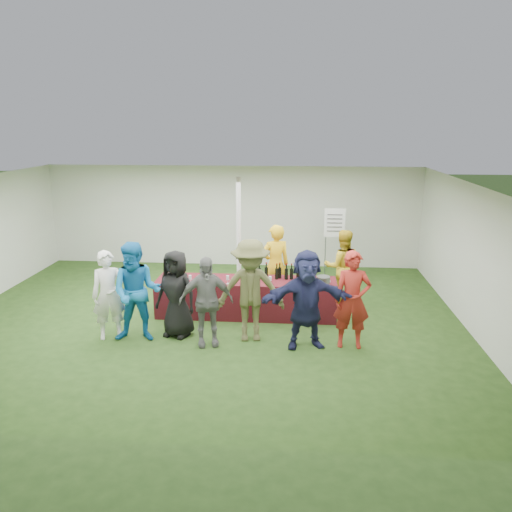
# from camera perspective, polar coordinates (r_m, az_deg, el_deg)

# --- Properties ---
(ground) EXTENTS (60.00, 60.00, 0.00)m
(ground) POSITION_cam_1_polar(r_m,az_deg,el_deg) (10.09, -5.54, -7.18)
(ground) COLOR #284719
(ground) RESTS_ON ground
(tent) EXTENTS (10.00, 10.00, 10.00)m
(tent) POSITION_cam_1_polar(r_m,az_deg,el_deg) (10.74, -1.98, 1.83)
(tent) COLOR white
(tent) RESTS_ON ground
(serving_table) EXTENTS (3.60, 0.80, 0.75)m
(serving_table) POSITION_cam_1_polar(r_m,az_deg,el_deg) (10.12, -1.13, -4.77)
(serving_table) COLOR #52131C
(serving_table) RESTS_ON ground
(wine_bottles) EXTENTS (0.85, 0.14, 0.32)m
(wine_bottles) POSITION_cam_1_polar(r_m,az_deg,el_deg) (10.04, 2.72, -1.95)
(wine_bottles) COLOR black
(wine_bottles) RESTS_ON serving_table
(wine_glasses) EXTENTS (2.67, 0.16, 0.16)m
(wine_glasses) POSITION_cam_1_polar(r_m,az_deg,el_deg) (9.75, -3.04, -2.54)
(wine_glasses) COLOR silver
(wine_glasses) RESTS_ON serving_table
(water_bottle) EXTENTS (0.07, 0.07, 0.23)m
(water_bottle) POSITION_cam_1_polar(r_m,az_deg,el_deg) (10.03, -0.37, -2.06)
(water_bottle) COLOR silver
(water_bottle) RESTS_ON serving_table
(bar_towel) EXTENTS (0.25, 0.18, 0.03)m
(bar_towel) POSITION_cam_1_polar(r_m,az_deg,el_deg) (10.01, 7.75, -2.77)
(bar_towel) COLOR white
(bar_towel) RESTS_ON serving_table
(dump_bucket) EXTENTS (0.26, 0.26, 0.18)m
(dump_bucket) POSITION_cam_1_polar(r_m,az_deg,el_deg) (9.73, 7.69, -2.83)
(dump_bucket) COLOR slate
(dump_bucket) RESTS_ON serving_table
(wine_list_sign) EXTENTS (0.50, 0.03, 1.80)m
(wine_list_sign) POSITION_cam_1_polar(r_m,az_deg,el_deg) (12.26, 8.95, 3.15)
(wine_list_sign) COLOR slate
(wine_list_sign) RESTS_ON ground
(staff_pourer) EXTENTS (0.75, 0.62, 1.75)m
(staff_pourer) POSITION_cam_1_polar(r_m,az_deg,el_deg) (10.56, 2.21, -1.06)
(staff_pourer) COLOR yellow
(staff_pourer) RESTS_ON ground
(staff_back) EXTENTS (0.83, 0.67, 1.61)m
(staff_back) POSITION_cam_1_polar(r_m,az_deg,el_deg) (10.86, 9.83, -1.21)
(staff_back) COLOR gold
(staff_back) RESTS_ON ground
(customer_0) EXTENTS (0.70, 0.59, 1.62)m
(customer_0) POSITION_cam_1_polar(r_m,az_deg,el_deg) (9.32, -16.47, -4.31)
(customer_0) COLOR white
(customer_0) RESTS_ON ground
(customer_1) EXTENTS (0.93, 0.75, 1.81)m
(customer_1) POSITION_cam_1_polar(r_m,az_deg,el_deg) (9.05, -13.48, -4.05)
(customer_1) COLOR #156DB1
(customer_1) RESTS_ON ground
(customer_2) EXTENTS (0.90, 0.73, 1.61)m
(customer_2) POSITION_cam_1_polar(r_m,az_deg,el_deg) (9.16, -9.10, -4.28)
(customer_2) COLOR black
(customer_2) RESTS_ON ground
(customer_3) EXTENTS (1.01, 0.62, 1.61)m
(customer_3) POSITION_cam_1_polar(r_m,az_deg,el_deg) (8.70, -5.73, -5.19)
(customer_3) COLOR slate
(customer_3) RESTS_ON ground
(customer_4) EXTENTS (1.28, 0.84, 1.86)m
(customer_4) POSITION_cam_1_polar(r_m,az_deg,el_deg) (8.82, -0.64, -3.99)
(customer_4) COLOR brown
(customer_4) RESTS_ON ground
(customer_5) EXTENTS (1.68, 0.83, 1.74)m
(customer_5) POSITION_cam_1_polar(r_m,az_deg,el_deg) (8.61, 5.79, -4.96)
(customer_5) COLOR #1D2046
(customer_5) RESTS_ON ground
(customer_6) EXTENTS (0.63, 0.42, 1.72)m
(customer_6) POSITION_cam_1_polar(r_m,az_deg,el_deg) (8.73, 10.94, -4.96)
(customer_6) COLOR maroon
(customer_6) RESTS_ON ground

